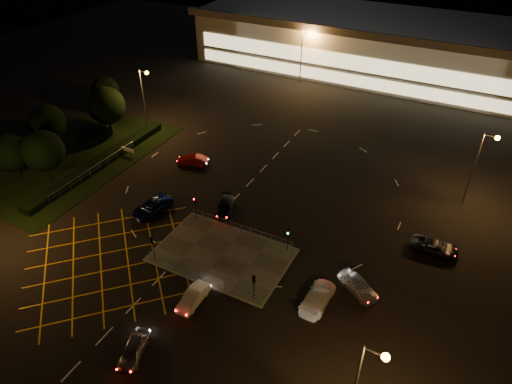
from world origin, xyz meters
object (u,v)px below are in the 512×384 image
at_px(signal_se, 254,283).
at_px(signal_ne, 288,234).
at_px(car_left_blue, 152,207).
at_px(car_near_silver, 134,349).
at_px(signal_sw, 153,244).
at_px(car_right_silver, 358,285).
at_px(car_queue_white, 193,298).
at_px(car_circ_red, 193,160).
at_px(car_approach_white, 318,297).
at_px(signal_nw, 195,203).
at_px(car_far_dkgrey, 225,207).
at_px(car_east_grey, 435,247).

distance_m(signal_se, signal_ne, 7.99).
bearing_deg(car_left_blue, signal_ne, 11.07).
bearing_deg(car_near_silver, car_left_blue, 106.53).
bearing_deg(signal_sw, car_left_blue, -50.61).
bearing_deg(car_near_silver, car_right_silver, 29.98).
relative_size(signal_ne, car_queue_white, 0.75).
relative_size(car_circ_red, car_approach_white, 0.80).
bearing_deg(car_left_blue, car_queue_white, -30.86).
distance_m(car_left_blue, car_right_silver, 26.21).
height_order(signal_nw, car_far_dkgrey, signal_nw).
height_order(signal_nw, car_approach_white, signal_nw).
xyz_separation_m(signal_nw, car_approach_white, (17.63, -5.47, -1.58)).
xyz_separation_m(car_left_blue, car_east_grey, (31.96, 8.41, -0.04)).
distance_m(car_right_silver, car_approach_white, 4.43).
bearing_deg(car_far_dkgrey, signal_sw, -120.61).
relative_size(signal_sw, signal_se, 1.00).
bearing_deg(signal_ne, car_approach_white, -44.20).
bearing_deg(car_right_silver, car_circ_red, 97.87).
bearing_deg(car_east_grey, signal_se, 134.50).
bearing_deg(car_near_silver, car_approach_white, 29.84).
xyz_separation_m(signal_se, signal_nw, (-12.00, 7.99, 0.00)).
xyz_separation_m(signal_sw, car_right_silver, (20.62, 5.78, -1.58)).
xyz_separation_m(signal_se, car_left_blue, (-17.57, 6.78, -1.61)).
distance_m(car_queue_white, car_approach_white, 12.01).
distance_m(signal_sw, signal_ne, 14.41).
bearing_deg(signal_sw, signal_nw, -90.00).
bearing_deg(car_approach_white, car_left_blue, -8.95).
height_order(signal_nw, car_queue_white, signal_nw).
bearing_deg(signal_nw, car_approach_white, -17.25).
xyz_separation_m(signal_nw, car_far_dkgrey, (2.26, 3.01, -1.70)).
bearing_deg(car_queue_white, signal_ne, 64.63).
height_order(car_left_blue, car_approach_white, car_approach_white).
xyz_separation_m(signal_ne, car_queue_white, (-5.04, -10.99, -1.67)).
distance_m(signal_ne, car_near_silver, 19.34).
bearing_deg(car_far_dkgrey, car_right_silver, -34.83).
relative_size(car_near_silver, car_right_silver, 0.91).
xyz_separation_m(car_queue_white, car_far_dkgrey, (-4.70, 14.00, -0.03)).
bearing_deg(car_queue_white, car_right_silver, 31.99).
bearing_deg(signal_se, car_far_dkgrey, -48.47).
bearing_deg(signal_ne, car_east_grey, 26.59).
bearing_deg(car_east_grey, car_approach_white, 143.30).
bearing_deg(signal_se, car_right_silver, -146.19).
bearing_deg(signal_sw, car_east_grey, -150.08).
xyz_separation_m(car_queue_white, car_circ_red, (-14.42, 21.37, 0.03)).
relative_size(signal_nw, car_east_grey, 0.61).
relative_size(car_left_blue, car_approach_white, 1.00).
bearing_deg(signal_ne, signal_sw, -146.35).
height_order(signal_sw, car_near_silver, signal_sw).
height_order(car_queue_white, car_right_silver, car_right_silver).
relative_size(signal_se, car_queue_white, 0.75).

